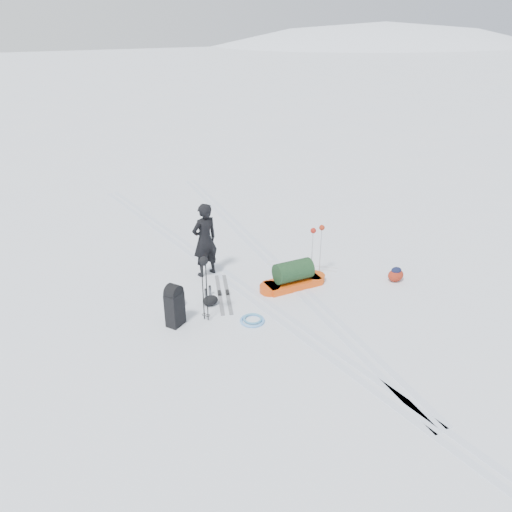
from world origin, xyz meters
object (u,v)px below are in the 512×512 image
object	(u,v)px
pulk_sled	(293,277)
ski_poles_black	(204,269)
expedition_rucksack	(175,305)
skier	(205,240)

from	to	relation	value
pulk_sled	ski_poles_black	xyz separation A→B (m)	(-2.35, -0.26, 0.94)
pulk_sled	ski_poles_black	world-z (taller)	ski_poles_black
pulk_sled	expedition_rucksack	xyz separation A→B (m)	(-2.93, -0.04, 0.18)
skier	pulk_sled	size ratio (longest dim) A/B	1.06
skier	expedition_rucksack	bearing A→B (deg)	40.00
skier	ski_poles_black	bearing A→B (deg)	56.43
skier	pulk_sled	bearing A→B (deg)	124.84
skier	expedition_rucksack	xyz separation A→B (m)	(-1.46, -1.62, -0.49)
ski_poles_black	expedition_rucksack	bearing A→B (deg)	160.65
expedition_rucksack	skier	bearing A→B (deg)	17.66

